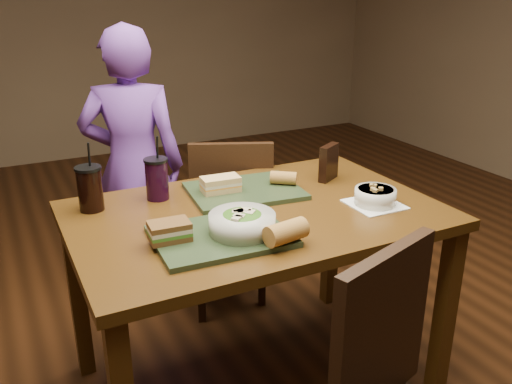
% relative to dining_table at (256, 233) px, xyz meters
% --- Properties ---
extents(ground, '(6.00, 6.00, 0.00)m').
position_rel_dining_table_xyz_m(ground, '(0.00, 0.00, -0.66)').
color(ground, '#381C0B').
rests_on(ground, ground).
extents(dining_table, '(1.30, 0.85, 0.75)m').
position_rel_dining_table_xyz_m(dining_table, '(0.00, 0.00, 0.00)').
color(dining_table, '#4A2D0E').
rests_on(dining_table, ground).
extents(chair_far, '(0.49, 0.51, 0.86)m').
position_rel_dining_table_xyz_m(chair_far, '(0.12, 0.57, -0.18)').
color(chair_far, black).
rests_on(chair_far, ground).
extents(diner, '(0.58, 0.48, 1.36)m').
position_rel_dining_table_xyz_m(diner, '(-0.21, 0.91, 0.02)').
color(diner, '#6D399E').
rests_on(diner, ground).
extents(tray_near, '(0.44, 0.34, 0.02)m').
position_rel_dining_table_xyz_m(tray_near, '(-0.20, -0.16, 0.10)').
color(tray_near, '#27351D').
rests_on(tray_near, dining_table).
extents(tray_far, '(0.45, 0.36, 0.02)m').
position_rel_dining_table_xyz_m(tray_far, '(0.04, 0.17, 0.10)').
color(tray_far, '#27351D').
rests_on(tray_far, dining_table).
extents(salad_bowl, '(0.21, 0.21, 0.07)m').
position_rel_dining_table_xyz_m(salad_bowl, '(-0.14, -0.18, 0.14)').
color(salad_bowl, silver).
rests_on(salad_bowl, tray_near).
extents(soup_bowl, '(0.19, 0.19, 0.07)m').
position_rel_dining_table_xyz_m(soup_bowl, '(0.41, -0.15, 0.12)').
color(soup_bowl, white).
rests_on(soup_bowl, dining_table).
extents(sandwich_near, '(0.13, 0.09, 0.06)m').
position_rel_dining_table_xyz_m(sandwich_near, '(-0.36, -0.13, 0.14)').
color(sandwich_near, '#593819').
rests_on(sandwich_near, tray_near).
extents(sandwich_far, '(0.15, 0.09, 0.06)m').
position_rel_dining_table_xyz_m(sandwich_far, '(-0.05, 0.19, 0.14)').
color(sandwich_far, tan).
rests_on(sandwich_far, tray_far).
extents(baguette_near, '(0.14, 0.09, 0.07)m').
position_rel_dining_table_xyz_m(baguette_near, '(-0.05, -0.30, 0.14)').
color(baguette_near, '#AD7533').
rests_on(baguette_near, tray_near).
extents(baguette_far, '(0.11, 0.10, 0.05)m').
position_rel_dining_table_xyz_m(baguette_far, '(0.20, 0.15, 0.13)').
color(baguette_far, '#AD7533').
rests_on(baguette_far, tray_far).
extents(cup_cola, '(0.09, 0.09, 0.25)m').
position_rel_dining_table_xyz_m(cup_cola, '(-0.52, 0.27, 0.17)').
color(cup_cola, black).
rests_on(cup_cola, dining_table).
extents(cup_berry, '(0.09, 0.09, 0.24)m').
position_rel_dining_table_xyz_m(cup_berry, '(-0.28, 0.27, 0.17)').
color(cup_berry, black).
rests_on(cup_berry, dining_table).
extents(chip_bag, '(0.12, 0.09, 0.15)m').
position_rel_dining_table_xyz_m(chip_bag, '(0.42, 0.16, 0.16)').
color(chip_bag, black).
rests_on(chip_bag, dining_table).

